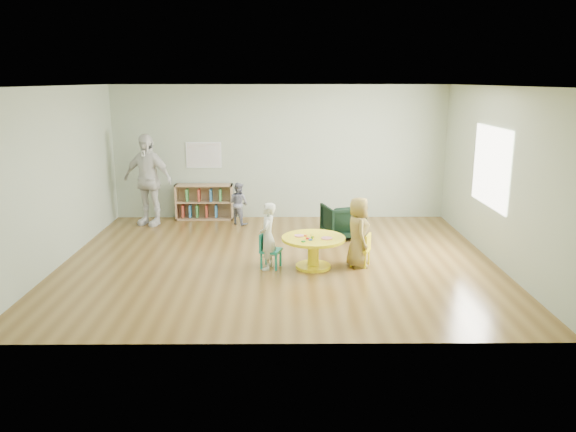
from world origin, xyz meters
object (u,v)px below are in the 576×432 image
object	(u,v)px
kid_chair_right	(363,249)
child_right	(358,232)
kid_chair_left	(268,249)
child_left	(268,236)
toddler	(239,203)
armchair	(343,221)
adult_caretaker	(147,180)
activity_table	(313,247)
bookshelf	(204,202)

from	to	relation	value
kid_chair_right	child_right	bearing A→B (deg)	119.86
kid_chair_left	child_left	bearing A→B (deg)	10.59
child_right	toddler	xyz separation A→B (m)	(-2.09, 2.70, -0.13)
armchair	kid_chair_right	bearing A→B (deg)	80.04
kid_chair_right	child_left	world-z (taller)	child_left
armchair	adult_caretaker	distance (m)	4.04
activity_table	kid_chair_left	bearing A→B (deg)	178.35
kid_chair_left	bookshelf	bearing A→B (deg)	-138.70
child_left	adult_caretaker	distance (m)	3.78
armchair	child_left	distance (m)	2.25
adult_caretaker	child_left	bearing A→B (deg)	-28.24
kid_chair_right	child_right	distance (m)	0.29
activity_table	kid_chair_right	size ratio (longest dim) A/B	1.89
toddler	child_left	bearing A→B (deg)	139.29
activity_table	bookshelf	xyz separation A→B (m)	(-2.16, 3.22, 0.02)
bookshelf	toddler	size ratio (longest dim) A/B	1.39
armchair	child_left	bearing A→B (deg)	37.80
bookshelf	armchair	bearing A→B (deg)	-27.95
child_right	adult_caretaker	xyz separation A→B (m)	(-3.92, 2.69, 0.37)
bookshelf	child_right	distance (m)	4.27
armchair	toddler	bearing A→B (deg)	-41.96
bookshelf	child_right	world-z (taller)	child_right
activity_table	adult_caretaker	distance (m)	4.28
kid_chair_right	toddler	world-z (taller)	toddler
child_left	child_right	size ratio (longest dim) A/B	0.95
child_right	bookshelf	bearing A→B (deg)	37.38
activity_table	kid_chair_left	distance (m)	0.71
activity_table	child_right	world-z (taller)	child_right
kid_chair_right	armchair	size ratio (longest dim) A/B	0.75
activity_table	child_left	bearing A→B (deg)	-176.01
kid_chair_left	adult_caretaker	xyz separation A→B (m)	(-2.51, 2.73, 0.63)
activity_table	armchair	size ratio (longest dim) A/B	1.42
kid_chair_right	armchair	world-z (taller)	armchair
bookshelf	toddler	xyz separation A→B (m)	(0.78, -0.45, 0.07)
bookshelf	armchair	size ratio (longest dim) A/B	1.71
activity_table	toddler	distance (m)	3.10
child_left	child_right	bearing A→B (deg)	105.05
child_left	toddler	bearing A→B (deg)	-156.23
activity_table	adult_caretaker	size ratio (longest dim) A/B	0.54
armchair	adult_caretaker	xyz separation A→B (m)	(-3.86, 1.02, 0.61)
activity_table	adult_caretaker	world-z (taller)	adult_caretaker
bookshelf	toddler	distance (m)	0.90
kid_chair_left	bookshelf	xyz separation A→B (m)	(-1.45, 3.20, 0.07)
armchair	child_right	bearing A→B (deg)	77.28
bookshelf	child_left	bearing A→B (deg)	-66.16
kid_chair_left	bookshelf	size ratio (longest dim) A/B	0.47
toddler	adult_caretaker	xyz separation A→B (m)	(-1.83, -0.01, 0.50)
child_left	kid_chair_left	bearing A→B (deg)	-175.91
child_left	adult_caretaker	bearing A→B (deg)	-127.91
child_right	toddler	world-z (taller)	child_right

